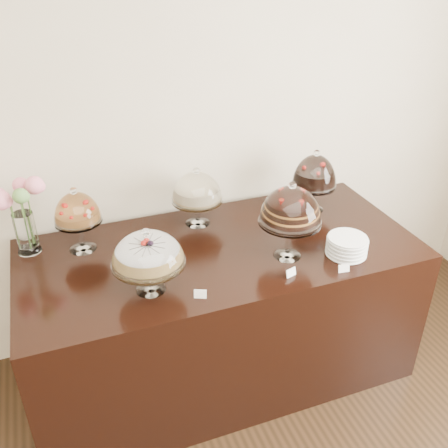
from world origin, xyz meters
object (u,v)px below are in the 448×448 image
object	(u,v)px
display_counter	(221,311)
flower_vase	(20,211)
cake_stand_sugar_sponge	(148,252)
cake_stand_cheesecake	(197,190)
cake_stand_dark_choco	(315,174)
cake_stand_fruit_tart	(77,211)
plate_stack	(347,246)
cake_stand_choco_layer	(291,208)

from	to	relation	value
display_counter	flower_vase	xyz separation A→B (m)	(-1.00, 0.33, 0.71)
cake_stand_sugar_sponge	cake_stand_cheesecake	bearing A→B (deg)	52.63
cake_stand_dark_choco	cake_stand_fruit_tart	distance (m)	1.42
flower_vase	plate_stack	world-z (taller)	flower_vase
cake_stand_fruit_tart	flower_vase	distance (m)	0.29
display_counter	cake_stand_cheesecake	xyz separation A→B (m)	(-0.03, 0.31, 0.67)
display_counter	cake_stand_choco_layer	distance (m)	0.83
cake_stand_choco_layer	cake_stand_dark_choco	distance (m)	0.58
cake_stand_sugar_sponge	cake_stand_choco_layer	size ratio (longest dim) A/B	0.81
display_counter	cake_stand_choco_layer	bearing A→B (deg)	-32.48
cake_stand_sugar_sponge	cake_stand_dark_choco	distance (m)	1.24
display_counter	cake_stand_dark_choco	bearing A→B (deg)	18.22
cake_stand_fruit_tart	plate_stack	distance (m)	1.46
plate_stack	display_counter	bearing A→B (deg)	154.24
cake_stand_sugar_sponge	plate_stack	distance (m)	1.08
cake_stand_sugar_sponge	plate_stack	bearing A→B (deg)	-3.44
flower_vase	plate_stack	xyz separation A→B (m)	(1.62, -0.63, -0.20)
cake_stand_cheesecake	cake_stand_choco_layer	bearing A→B (deg)	-55.85
cake_stand_cheesecake	display_counter	bearing A→B (deg)	-83.68
flower_vase	cake_stand_dark_choco	bearing A→B (deg)	-3.42
cake_stand_dark_choco	flower_vase	world-z (taller)	flower_vase
cake_stand_choco_layer	cake_stand_fruit_tart	size ratio (longest dim) A/B	1.17
display_counter	plate_stack	xyz separation A→B (m)	(0.62, -0.30, 0.50)
cake_stand_cheesecake	plate_stack	bearing A→B (deg)	-43.10
display_counter	cake_stand_sugar_sponge	bearing A→B (deg)	-152.64
cake_stand_dark_choco	plate_stack	distance (m)	0.57
cake_stand_sugar_sponge	flower_vase	size ratio (longest dim) A/B	0.82
display_counter	cake_stand_sugar_sponge	xyz separation A→B (m)	(-0.45, -0.23, 0.67)
cake_stand_dark_choco	cake_stand_fruit_tart	xyz separation A→B (m)	(-1.42, 0.03, -0.01)
cake_stand_choco_layer	cake_stand_fruit_tart	bearing A→B (deg)	156.02
cake_stand_choco_layer	flower_vase	distance (m)	1.41
display_counter	cake_stand_fruit_tart	bearing A→B (deg)	160.11
cake_stand_cheesecake	flower_vase	size ratio (longest dim) A/B	0.83
cake_stand_choco_layer	cake_stand_dark_choco	xyz separation A→B (m)	(0.39, 0.43, -0.05)
cake_stand_dark_choco	flower_vase	size ratio (longest dim) A/B	0.92
cake_stand_choco_layer	flower_vase	world-z (taller)	cake_stand_choco_layer
cake_stand_choco_layer	cake_stand_dark_choco	bearing A→B (deg)	47.92
cake_stand_sugar_sponge	cake_stand_cheesecake	xyz separation A→B (m)	(0.42, 0.54, 0.00)
display_counter	plate_stack	size ratio (longest dim) A/B	10.23
display_counter	flower_vase	distance (m)	1.27
cake_stand_choco_layer	cake_stand_cheesecake	xyz separation A→B (m)	(-0.35, 0.51, -0.07)
display_counter	cake_stand_dark_choco	world-z (taller)	cake_stand_dark_choco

